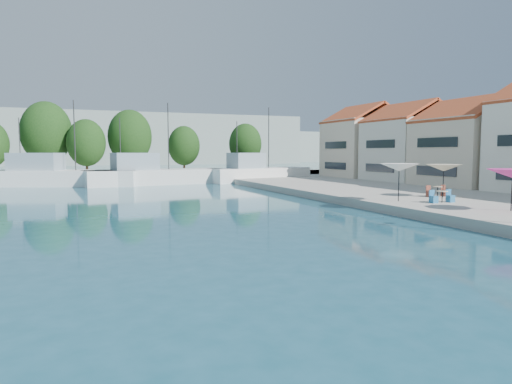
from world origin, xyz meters
name	(u,v)px	position (x,y,z in m)	size (l,w,h in m)	color
quay_right	(479,192)	(22.00, 30.00, 0.30)	(32.00, 92.00, 0.60)	#9E988F
quay_far	(107,177)	(-8.00, 67.00, 0.30)	(90.00, 16.00, 0.60)	#9E988F
hill_west	(13,139)	(-30.00, 160.00, 8.00)	(180.00, 40.00, 16.00)	gray
hill_east	(211,147)	(40.00, 180.00, 6.00)	(140.00, 40.00, 12.00)	gray
building_04	(471,140)	(24.00, 33.00, 5.02)	(9.00, 8.80, 9.20)	beige
building_05	(409,140)	(24.00, 42.00, 5.26)	(8.40, 8.80, 9.70)	silver
building_06	(363,140)	(24.00, 51.00, 5.50)	(9.00, 8.80, 10.20)	beige
trawler_02	(56,177)	(-14.14, 56.32, 1.07)	(18.26, 10.30, 10.20)	white
trawler_03	(152,176)	(-3.53, 54.43, 1.07)	(17.01, 6.85, 10.20)	silver
trawler_04	(258,174)	(10.28, 54.94, 1.07)	(14.89, 7.01, 10.20)	silver
tree_04	(46,133)	(-15.82, 71.81, 6.70)	(7.14, 7.14, 10.57)	#3F2B19
tree_05	(86,143)	(-10.51, 69.05, 5.21)	(5.40, 5.40, 8.00)	#3F2B19
tree_06	(130,137)	(-4.18, 71.23, 6.22)	(6.57, 6.57, 9.73)	#3F2B19
tree_07	(184,146)	(4.20, 71.46, 4.90)	(5.04, 5.04, 7.46)	#3F2B19
tree_08	(245,144)	(14.13, 70.00, 5.21)	(5.40, 5.40, 7.99)	#3F2B19
umbrella_white	(399,167)	(8.03, 23.90, 2.87)	(2.59, 2.59, 2.53)	black
umbrella_cream	(444,168)	(13.00, 25.08, 2.74)	(2.56, 2.56, 2.39)	black
cafe_table_02	(442,198)	(10.10, 22.13, 0.89)	(1.82, 0.70, 0.76)	black
cafe_table_03	(437,193)	(12.79, 25.40, 0.89)	(1.82, 0.70, 0.76)	black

